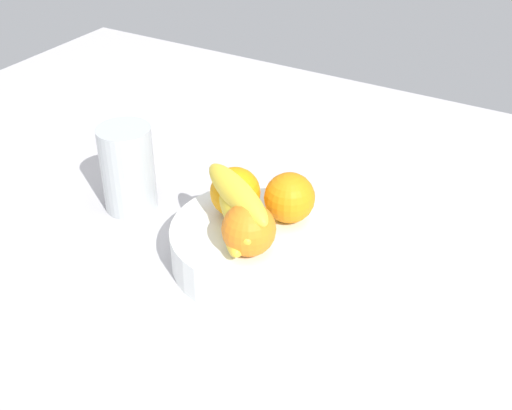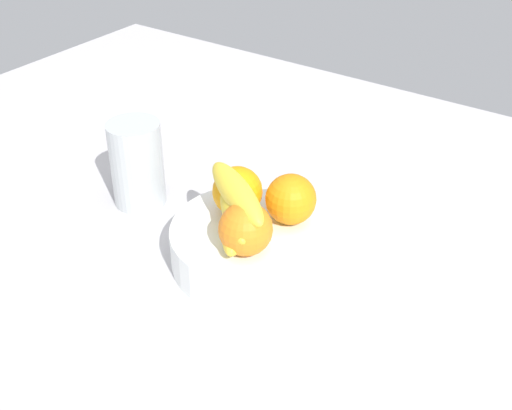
% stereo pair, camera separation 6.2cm
% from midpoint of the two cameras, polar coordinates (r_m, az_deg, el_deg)
% --- Properties ---
extents(ground_plane, '(1.80, 1.40, 0.03)m').
position_cam_midpoint_polar(ground_plane, '(1.02, -2.41, -4.86)').
color(ground_plane, '#B7B4B7').
extents(fruit_bowl, '(0.25, 0.25, 0.06)m').
position_cam_midpoint_polar(fruit_bowl, '(0.97, -1.84, -3.46)').
color(fruit_bowl, white).
rests_on(fruit_bowl, ground_plane).
extents(orange_front_left, '(0.07, 0.07, 0.07)m').
position_cam_midpoint_polar(orange_front_left, '(0.95, 1.03, 0.59)').
color(orange_front_left, orange).
rests_on(orange_front_left, fruit_bowl).
extents(orange_front_right, '(0.07, 0.07, 0.07)m').
position_cam_midpoint_polar(orange_front_right, '(0.97, -3.64, 1.07)').
color(orange_front_right, orange).
rests_on(orange_front_right, fruit_bowl).
extents(orange_center, '(0.07, 0.07, 0.07)m').
position_cam_midpoint_polar(orange_center, '(0.89, -2.63, -2.15)').
color(orange_center, orange).
rests_on(orange_center, fruit_bowl).
extents(banana_bunch, '(0.16, 0.17, 0.08)m').
position_cam_midpoint_polar(banana_bunch, '(0.93, -3.50, -0.25)').
color(banana_bunch, yellow).
rests_on(banana_bunch, fruit_bowl).
extents(thermos_tumbler, '(0.09, 0.09, 0.14)m').
position_cam_midpoint_polar(thermos_tumbler, '(1.10, -12.56, 3.02)').
color(thermos_tumbler, '#B2B8BA').
rests_on(thermos_tumbler, ground_plane).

